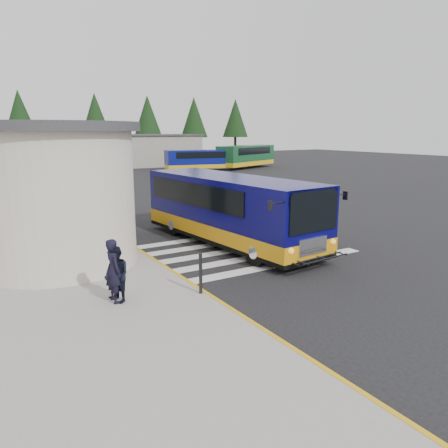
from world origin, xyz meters
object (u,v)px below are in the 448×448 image
pedestrian_a (114,271)px  far_bus_a (200,159)px  pedestrian_b (117,275)px  bollard (201,273)px  far_bus_b (246,155)px  transit_bus (230,212)px

pedestrian_a → far_bus_a: (21.42, 35.15, 0.35)m
pedestrian_a → pedestrian_b: pedestrian_a is taller
far_bus_a → bollard: bearing=162.9°
far_bus_a → far_bus_b: bearing=-76.2°
transit_bus → bollard: size_ratio=8.66×
transit_bus → far_bus_a: transit_bus is taller
pedestrian_a → far_bus_b: 45.38m
bollard → far_bus_a: bearing=61.9°
far_bus_b → transit_bus: bearing=122.4°
transit_bus → pedestrian_b: 7.51m
transit_bus → far_bus_a: bearing=58.8°
transit_bus → far_bus_b: size_ratio=1.04×
pedestrian_b → bollard: pedestrian_b is taller
pedestrian_a → bollard: bearing=-108.0°
pedestrian_a → pedestrian_b: 0.13m
pedestrian_a → transit_bus: bearing=-58.2°
pedestrian_a → far_bus_b: far_bus_b is taller
pedestrian_b → far_bus_b: bearing=127.6°
transit_bus → bollard: bearing=-134.8°
far_bus_a → far_bus_b: far_bus_b is taller
pedestrian_a → far_bus_a: 41.17m
pedestrian_b → far_bus_b: far_bus_b is taller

